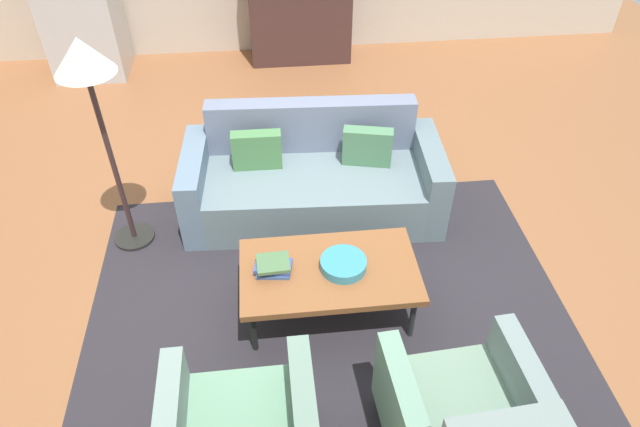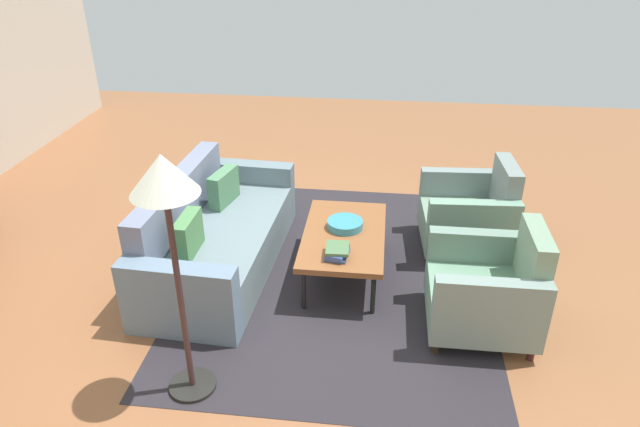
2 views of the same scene
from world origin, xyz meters
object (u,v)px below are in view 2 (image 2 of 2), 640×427
armchair_right (473,216)px  coffee_table (344,237)px  floor_lamp (166,199)px  fruit_bowl (345,224)px  couch (212,238)px  book_stack (337,251)px  armchair_left (491,291)px

armchair_right → coffee_table: bearing=113.8°
armchair_right → floor_lamp: bearing=131.7°
fruit_bowl → floor_lamp: floor_lamp is taller
couch → fruit_bowl: 1.20m
couch → book_stack: couch is taller
couch → floor_lamp: bearing=13.5°
armchair_left → armchair_right: 1.20m
armchair_right → book_stack: 1.54m
coffee_table → armchair_left: 1.31m
couch → fruit_bowl: (0.09, -1.19, 0.17)m
couch → floor_lamp: floor_lamp is taller
fruit_bowl → book_stack: bearing=177.0°
armchair_left → armchair_right: bearing=-0.3°
coffee_table → armchair_right: bearing=-62.6°
couch → armchair_right: 2.43m
couch → coffee_table: size_ratio=1.79×
book_stack → fruit_bowl: bearing=-3.0°
coffee_table → armchair_left: (-0.60, -1.17, -0.04)m
fruit_bowl → floor_lamp: bearing=150.1°
fruit_bowl → book_stack: book_stack is taller
couch → coffee_table: (-0.00, -1.19, 0.10)m
armchair_left → floor_lamp: bearing=112.9°
couch → armchair_left: bearing=78.7°
coffee_table → book_stack: 0.38m
couch → coffee_table: 1.19m
coffee_table → fruit_bowl: bearing=-0.0°
armchair_right → floor_lamp: size_ratio=0.51×
armchair_left → floor_lamp: (-0.89, 2.08, 1.10)m
couch → armchair_right: bearing=107.4°
coffee_table → armchair_left: size_ratio=1.36×
armchair_left → fruit_bowl: armchair_left is taller
couch → armchair_right: armchair_right is taller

